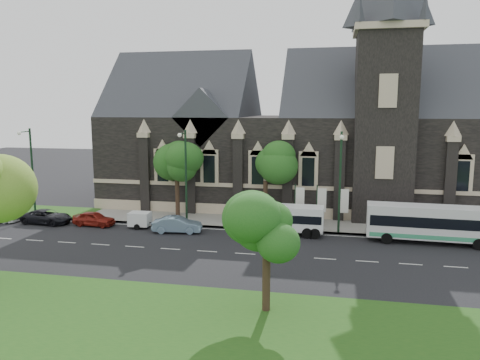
% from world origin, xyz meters
% --- Properties ---
extents(ground, '(160.00, 160.00, 0.00)m').
position_xyz_m(ground, '(0.00, 0.00, 0.00)').
color(ground, black).
rests_on(ground, ground).
extents(sidewalk, '(80.00, 5.00, 0.15)m').
position_xyz_m(sidewalk, '(0.00, 9.50, 0.07)').
color(sidewalk, gray).
rests_on(sidewalk, ground).
extents(museum, '(40.00, 17.70, 29.90)m').
position_xyz_m(museum, '(5.12, 18.78, 8.17)').
color(museum, black).
rests_on(museum, ground).
extents(tree_park_east, '(3.40, 3.40, 6.28)m').
position_xyz_m(tree_park_east, '(6.18, -9.32, 4.62)').
color(tree_park_east, black).
rests_on(tree_park_east, ground).
extents(tree_walk_right, '(4.08, 4.08, 7.80)m').
position_xyz_m(tree_walk_right, '(3.21, 10.71, 5.82)').
color(tree_walk_right, black).
rests_on(tree_walk_right, ground).
extents(tree_walk_left, '(3.91, 3.91, 7.64)m').
position_xyz_m(tree_walk_left, '(-5.80, 10.70, 5.73)').
color(tree_walk_left, black).
rests_on(tree_walk_left, ground).
extents(street_lamp_near, '(0.36, 1.88, 9.00)m').
position_xyz_m(street_lamp_near, '(10.00, 7.09, 5.11)').
color(street_lamp_near, black).
rests_on(street_lamp_near, ground).
extents(street_lamp_mid, '(0.36, 1.88, 9.00)m').
position_xyz_m(street_lamp_mid, '(-4.00, 7.09, 5.11)').
color(street_lamp_mid, black).
rests_on(street_lamp_mid, ground).
extents(street_lamp_far, '(0.36, 1.88, 9.00)m').
position_xyz_m(street_lamp_far, '(-20.00, 7.09, 5.11)').
color(street_lamp_far, black).
rests_on(street_lamp_far, ground).
extents(banner_flag_left, '(0.90, 0.10, 4.00)m').
position_xyz_m(banner_flag_left, '(6.29, 9.00, 2.38)').
color(banner_flag_left, black).
rests_on(banner_flag_left, ground).
extents(banner_flag_center, '(0.90, 0.10, 4.00)m').
position_xyz_m(banner_flag_center, '(8.29, 9.00, 2.38)').
color(banner_flag_center, black).
rests_on(banner_flag_center, ground).
extents(banner_flag_right, '(0.90, 0.10, 4.00)m').
position_xyz_m(banner_flag_right, '(10.29, 9.00, 2.38)').
color(banner_flag_right, black).
rests_on(banner_flag_right, ground).
extents(tour_coach, '(10.69, 2.85, 3.10)m').
position_xyz_m(tour_coach, '(17.61, 5.80, 1.70)').
color(tour_coach, silver).
rests_on(tour_coach, ground).
extents(shuttle_bus, '(6.61, 2.42, 2.54)m').
position_xyz_m(shuttle_bus, '(5.44, 6.20, 1.48)').
color(shuttle_bus, white).
rests_on(shuttle_bus, ground).
extents(box_trailer, '(2.76, 1.62, 1.47)m').
position_xyz_m(box_trailer, '(-7.99, 5.62, 0.83)').
color(box_trailer, silver).
rests_on(box_trailer, ground).
extents(sedan, '(4.51, 2.09, 1.43)m').
position_xyz_m(sedan, '(-4.07, 4.77, 0.72)').
color(sedan, '#7B99B2').
rests_on(sedan, ground).
extents(car_far_red, '(4.06, 1.82, 1.36)m').
position_xyz_m(car_far_red, '(-12.54, 5.48, 0.68)').
color(car_far_red, maroon).
rests_on(car_far_red, ground).
extents(car_far_black, '(4.93, 2.53, 1.33)m').
position_xyz_m(car_far_black, '(-17.42, 5.36, 0.67)').
color(car_far_black, black).
rests_on(car_far_black, ground).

